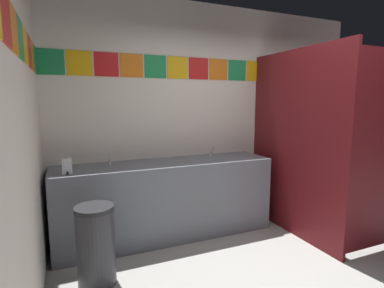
# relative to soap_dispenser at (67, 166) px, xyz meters

# --- Properties ---
(wall_back) EXTENTS (4.24, 0.09, 2.81)m
(wall_back) POSITION_rel_soap_dispenser_xyz_m (1.88, 0.51, 0.43)
(wall_back) COLOR silver
(wall_back) RESTS_ON ground_plane
(wall_side) EXTENTS (0.09, 3.53, 2.81)m
(wall_side) POSITION_rel_soap_dispenser_xyz_m (-0.28, -1.29, 0.43)
(wall_side) COLOR silver
(wall_side) RESTS_ON ground_plane
(vanity_counter) EXTENTS (2.51, 0.59, 0.90)m
(vanity_counter) POSITION_rel_soap_dispenser_xyz_m (1.07, 0.18, -0.52)
(vanity_counter) COLOR slate
(vanity_counter) RESTS_ON ground_plane
(faucet_left) EXTENTS (0.04, 0.10, 0.14)m
(faucet_left) POSITION_rel_soap_dispenser_xyz_m (0.44, 0.27, -0.03)
(faucet_left) COLOR silver
(faucet_left) RESTS_ON vanity_counter
(faucet_right) EXTENTS (0.04, 0.10, 0.14)m
(faucet_right) POSITION_rel_soap_dispenser_xyz_m (1.69, 0.27, -0.03)
(faucet_right) COLOR silver
(faucet_right) RESTS_ON vanity_counter
(soap_dispenser) EXTENTS (0.09, 0.09, 0.16)m
(soap_dispenser) POSITION_rel_soap_dispenser_xyz_m (0.00, 0.00, 0.00)
(soap_dispenser) COLOR #B7BABF
(soap_dispenser) RESTS_ON vanity_counter
(stall_divider) EXTENTS (0.92, 1.57, 2.19)m
(stall_divider) POSITION_rel_soap_dispenser_xyz_m (2.65, -0.57, 0.12)
(stall_divider) COLOR maroon
(stall_divider) RESTS_ON ground_plane
(toilet) EXTENTS (0.39, 0.49, 0.74)m
(toilet) POSITION_rel_soap_dispenser_xyz_m (3.12, 0.03, -0.67)
(toilet) COLOR white
(toilet) RESTS_ON ground_plane
(trash_bin) EXTENTS (0.33, 0.33, 0.71)m
(trash_bin) POSITION_rel_soap_dispenser_xyz_m (0.19, -0.49, -0.62)
(trash_bin) COLOR #333338
(trash_bin) RESTS_ON ground_plane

